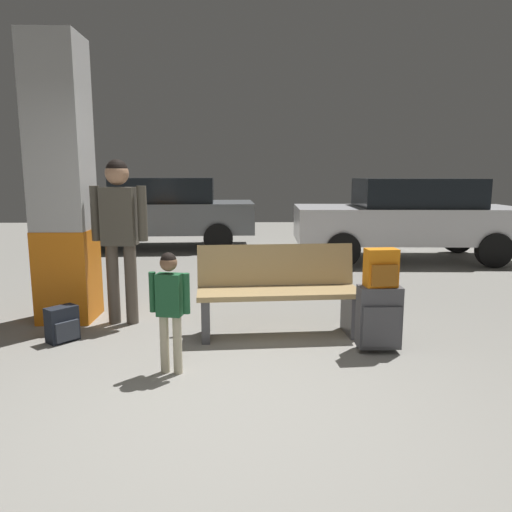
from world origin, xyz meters
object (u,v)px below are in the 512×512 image
structural_pillar (62,184)px  parked_car_near (408,217)px  adult (119,224)px  backpack_dark_floor (62,324)px  bench (278,291)px  child (170,300)px  suitcase (379,317)px  parked_car_far (160,211)px  backpack_bright (381,268)px

structural_pillar → parked_car_near: size_ratio=0.72×
adult → backpack_dark_floor: (-0.44, -0.57, -0.91)m
adult → backpack_dark_floor: adult is taller
bench → child: size_ratio=1.65×
bench → suitcase: size_ratio=2.70×
backpack_dark_floor → parked_car_far: bearing=90.9°
suitcase → adult: 2.79m
backpack_bright → child: bearing=-166.3°
bench → suitcase: bearing=-30.8°
child → parked_car_far: 6.94m
bench → parked_car_near: size_ratio=0.39×
structural_pillar → bench: size_ratio=1.84×
backpack_dark_floor → bench: bearing=5.2°
suitcase → backpack_dark_floor: size_ratio=1.78×
structural_pillar → child: (1.35, -1.52, -0.88)m
backpack_bright → parked_car_near: size_ratio=0.08×
suitcase → adult: adult is taller
suitcase → parked_car_near: 5.17m
bench → backpack_dark_floor: size_ratio=4.80×
bench → parked_car_near: 5.08m
parked_car_far → backpack_dark_floor: bearing=-89.1°
parked_car_near → suitcase: bearing=-111.1°
bench → suitcase: (0.88, -0.52, -0.12)m
backpack_dark_floor → parked_car_near: (4.81, 4.46, 0.64)m
child → backpack_dark_floor: child is taller
child → backpack_dark_floor: bearing=146.2°
child → parked_car_near: size_ratio=0.24×
bench → suitcase: bench is taller
bench → child: child is taller
parked_car_far → adult: bearing=-84.5°
bench → backpack_bright: 1.08m
child → adult: adult is taller
suitcase → child: (-1.80, -0.44, 0.29)m
backpack_bright → parked_car_far: size_ratio=0.08×
adult → backpack_bright: bearing=-19.8°
suitcase → parked_car_far: parked_car_far is taller
structural_pillar → backpack_dark_floor: size_ratio=8.83×
child → bench: bearing=46.2°
bench → adult: 1.80m
structural_pillar → suitcase: structural_pillar is taller
structural_pillar → adult: bearing=-15.5°
backpack_bright → backpack_dark_floor: size_ratio=1.00×
structural_pillar → suitcase: 3.53m
backpack_bright → structural_pillar: bearing=161.1°
parked_car_near → parked_car_far: bearing=162.1°
adult → structural_pillar: bearing=164.5°
backpack_dark_floor → parked_car_far: size_ratio=0.08×
structural_pillar → backpack_dark_floor: bearing=-75.7°
bench → child: (-0.93, -0.97, 0.17)m
structural_pillar → parked_car_far: size_ratio=0.72×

